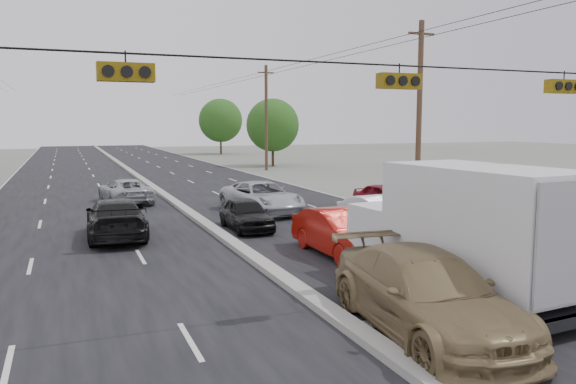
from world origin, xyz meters
name	(u,v)px	position (x,y,z in m)	size (l,w,h in m)	color
ground	(337,321)	(0.00, 0.00, 0.00)	(200.00, 200.00, 0.00)	#606356
road_surface	(150,186)	(0.00, 30.00, 0.00)	(20.00, 160.00, 0.02)	black
center_median	(150,185)	(0.00, 30.00, 0.10)	(0.50, 160.00, 0.20)	gray
utility_pole_right_b	(419,112)	(12.50, 15.00, 5.11)	(1.60, 0.30, 10.00)	#422D1E
utility_pole_right_c	(266,117)	(12.50, 40.00, 5.11)	(1.60, 0.30, 10.00)	#422D1E
traffic_signals	(395,79)	(1.40, 0.00, 5.49)	(25.00, 0.30, 0.54)	black
tree_right_mid	(273,125)	(15.00, 45.00, 4.34)	(5.60, 5.60, 7.14)	#382619
tree_right_far	(221,120)	(16.00, 70.00, 4.96)	(6.40, 6.40, 8.16)	#382619
box_truck	(463,231)	(3.68, 0.28, 1.78)	(2.91, 7.00, 3.47)	black
tan_sedan	(426,294)	(1.40, -1.39, 0.87)	(2.43, 5.99, 1.74)	olive
red_sedan	(341,233)	(3.00, 5.67, 0.79)	(1.67, 4.79, 1.58)	#981109
queue_car_a	(246,214)	(1.40, 11.37, 0.67)	(1.59, 3.96, 1.35)	black
queue_car_b	(379,214)	(6.47, 9.00, 0.72)	(1.53, 4.38, 1.44)	white
queue_car_c	(262,198)	(3.50, 15.43, 0.79)	(2.61, 5.67, 1.58)	#B8B9C1
queue_car_d	(456,227)	(7.44, 5.27, 0.75)	(2.10, 5.17, 1.50)	navy
queue_car_e	(386,198)	(9.60, 13.51, 0.70)	(1.66, 4.14, 1.41)	maroon
oncoming_near	(116,218)	(-3.87, 11.60, 0.79)	(2.22, 5.45, 1.58)	black
oncoming_far	(125,191)	(-2.54, 21.57, 0.69)	(2.30, 4.98, 1.38)	#A1A4A8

